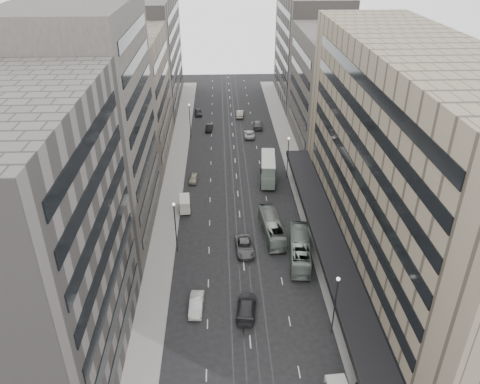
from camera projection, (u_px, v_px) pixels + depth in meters
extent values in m
plane|color=black|center=(247.00, 305.00, 59.37)|extent=(220.00, 220.00, 0.00)
cube|color=gray|center=(297.00, 171.00, 92.50)|extent=(4.00, 125.00, 0.15)
cube|color=gray|center=(175.00, 173.00, 91.56)|extent=(4.00, 125.00, 0.15)
cube|color=gray|center=(412.00, 168.00, 59.87)|extent=(15.00, 60.00, 30.00)
cube|color=black|center=(330.00, 241.00, 64.87)|extent=(4.40, 60.00, 0.50)
cube|color=#433F3A|center=(334.00, 90.00, 99.70)|extent=(15.00, 28.00, 24.00)
cube|color=#5A5551|center=(310.00, 49.00, 124.88)|extent=(15.00, 32.00, 28.00)
cube|color=#5A5551|center=(27.00, 252.00, 44.23)|extent=(15.00, 28.00, 30.00)
cube|color=#433F3A|center=(90.00, 128.00, 66.79)|extent=(15.00, 26.00, 34.00)
cube|color=gray|center=(126.00, 99.00, 92.53)|extent=(15.00, 28.00, 25.00)
cube|color=#5A5551|center=(147.00, 53.00, 120.57)|extent=(15.00, 38.00, 28.00)
cylinder|color=#262628|center=(335.00, 307.00, 53.44)|extent=(0.16, 0.16, 8.00)
sphere|color=silver|center=(338.00, 279.00, 51.44)|extent=(0.44, 0.44, 0.44)
cylinder|color=#262628|center=(288.00, 159.00, 88.32)|extent=(0.16, 0.16, 8.00)
sphere|color=silver|center=(289.00, 138.00, 86.32)|extent=(0.44, 0.44, 0.44)
cylinder|color=#262628|center=(176.00, 229.00, 67.50)|extent=(0.16, 0.16, 8.00)
sphere|color=silver|center=(174.00, 204.00, 65.50)|extent=(0.44, 0.44, 0.44)
cylinder|color=#262628|center=(190.00, 122.00, 104.99)|extent=(0.16, 0.16, 8.00)
sphere|color=silver|center=(189.00, 105.00, 102.99)|extent=(0.44, 0.44, 0.44)
imported|color=gray|center=(300.00, 249.00, 67.26)|extent=(4.02, 11.57, 3.16)
imported|color=gray|center=(272.00, 227.00, 72.37)|extent=(3.36, 10.92, 2.99)
cube|color=slate|center=(268.00, 173.00, 88.13)|extent=(3.23, 9.08, 2.28)
cube|color=slate|center=(268.00, 163.00, 87.09)|extent=(3.15, 8.73, 1.98)
cube|color=silver|center=(268.00, 158.00, 86.58)|extent=(3.23, 9.08, 0.12)
cylinder|color=black|center=(261.00, 187.00, 85.93)|extent=(0.36, 1.01, 0.99)
cylinder|color=black|center=(275.00, 187.00, 85.85)|extent=(0.36, 1.01, 0.99)
cylinder|color=black|center=(261.00, 171.00, 91.53)|extent=(0.36, 1.01, 0.99)
cylinder|color=black|center=(274.00, 171.00, 91.44)|extent=(0.36, 1.01, 0.99)
cube|color=silver|center=(185.00, 206.00, 79.12)|extent=(2.02, 3.95, 1.18)
cube|color=silver|center=(185.00, 201.00, 78.61)|extent=(1.98, 3.87, 0.93)
cylinder|color=black|center=(180.00, 213.00, 78.22)|extent=(0.22, 0.62, 0.61)
cylinder|color=black|center=(190.00, 212.00, 78.41)|extent=(0.22, 0.62, 0.61)
cylinder|color=black|center=(180.00, 205.00, 80.41)|extent=(0.22, 0.62, 0.61)
cylinder|color=black|center=(190.00, 205.00, 80.60)|extent=(0.22, 0.62, 0.61)
imported|color=silver|center=(196.00, 304.00, 58.43)|extent=(1.88, 4.79, 1.55)
imported|color=#565658|center=(245.00, 247.00, 69.11)|extent=(2.96, 5.86, 1.59)
imported|color=#262629|center=(247.00, 307.00, 57.93)|extent=(3.13, 6.12, 1.70)
imported|color=#A29C86|center=(194.00, 178.00, 88.49)|extent=(2.02, 4.09, 1.34)
imported|color=black|center=(209.00, 128.00, 111.10)|extent=(1.80, 4.33, 1.39)
imported|color=beige|center=(249.00, 134.00, 107.61)|extent=(2.50, 5.11, 1.40)
imported|color=#545456|center=(257.00, 125.00, 112.67)|extent=(2.38, 5.47, 1.57)
imported|color=#252527|center=(198.00, 112.00, 120.51)|extent=(2.19, 4.53, 1.49)
imported|color=#A49988|center=(240.00, 114.00, 119.33)|extent=(2.13, 5.03, 1.61)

